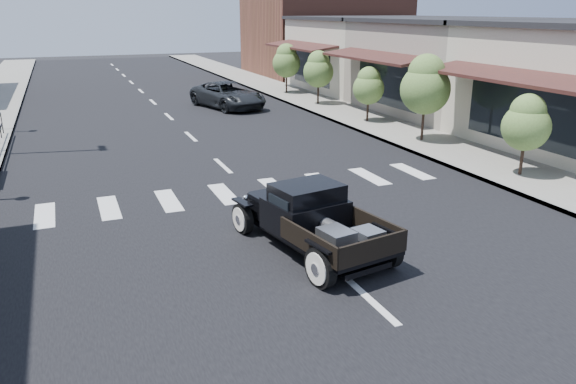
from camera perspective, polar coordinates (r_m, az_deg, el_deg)
name	(u,v)px	position (r m, az deg, el deg)	size (l,w,h in m)	color
ground	(304,241)	(13.03, 1.68, -4.99)	(120.00, 120.00, 0.00)	black
road	(177,124)	(26.91, -11.23, 6.79)	(14.00, 80.00, 0.02)	black
road_markings	(202,147)	(22.12, -8.71, 4.50)	(12.00, 60.00, 0.06)	silver
sidewalk_right	(340,111)	(29.62, 5.26, 8.19)	(3.00, 80.00, 0.15)	gray
storefront_mid	(470,67)	(31.24, 18.04, 11.94)	(10.00, 9.00, 4.50)	gray
storefront_far	(381,55)	(38.58, 9.38, 13.56)	(10.00, 9.00, 4.50)	#BEB2A1
far_building_right	(323,30)	(47.57, 3.58, 16.06)	(11.00, 10.00, 7.00)	brown
small_tree_a	(525,136)	(18.87, 22.91, 5.22)	(1.46, 1.46, 2.44)	#567736
small_tree_b	(424,99)	(22.82, 13.70, 9.14)	(1.94, 1.94, 3.23)	#567736
small_tree_c	(368,95)	(26.52, 8.15, 9.73)	(1.44, 1.44, 2.40)	#567736
small_tree_d	(318,78)	(31.35, 3.09, 11.47)	(1.66, 1.66, 2.76)	#567736
small_tree_e	(286,69)	(35.65, -0.16, 12.38)	(1.73, 1.73, 2.88)	#567736
hotrod_pickup	(312,218)	(12.25, 2.42, -2.69)	(2.05, 4.40, 1.53)	black
second_car	(228,95)	(30.92, -6.13, 9.74)	(2.30, 4.98, 1.39)	black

